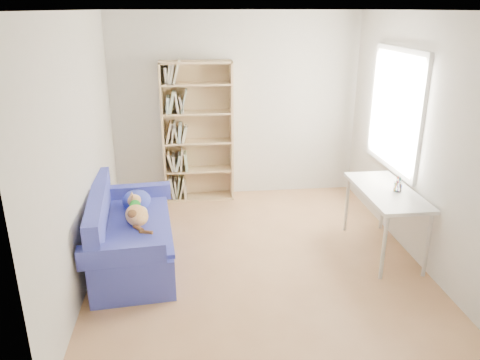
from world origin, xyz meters
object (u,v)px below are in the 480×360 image
at_px(bookshelf, 198,138).
at_px(desk, 386,196).
at_px(pen_cup, 398,186).
at_px(sofa, 129,235).

relative_size(bookshelf, desk, 1.60).
height_order(desk, pen_cup, pen_cup).
xyz_separation_m(sofa, bookshelf, (0.81, 1.76, 0.59)).
bearing_deg(bookshelf, sofa, -114.77).
xyz_separation_m(sofa, pen_cup, (2.91, -0.14, 0.50)).
xyz_separation_m(bookshelf, desk, (2.01, -1.85, -0.23)).
distance_m(bookshelf, desk, 2.74).
bearing_deg(pen_cup, desk, 155.76).
distance_m(sofa, bookshelf, 2.02).
bearing_deg(sofa, bookshelf, 60.18).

